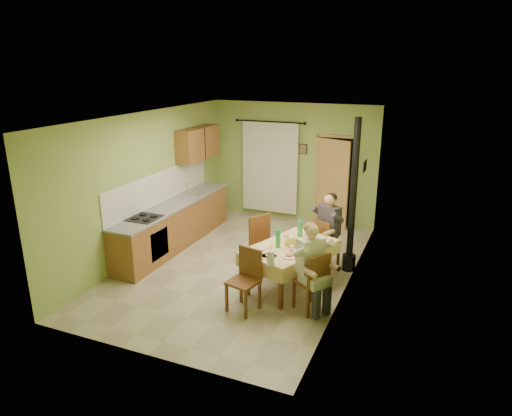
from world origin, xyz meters
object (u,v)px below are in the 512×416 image
at_px(chair_far, 326,252).
at_px(chair_right, 311,293).
at_px(chair_near, 244,293).
at_px(man_right, 312,258).
at_px(man_far, 328,222).
at_px(dining_table, 290,266).
at_px(stove_flue, 352,218).
at_px(chair_left, 265,256).

height_order(chair_far, chair_right, chair_right).
distance_m(chair_near, man_right, 1.18).
bearing_deg(chair_far, man_far, 90.00).
bearing_deg(chair_near, man_far, -97.51).
xyz_separation_m(chair_right, man_far, (-0.18, 1.68, 0.59)).
height_order(chair_near, chair_right, chair_near).
distance_m(chair_far, chair_near, 2.20).
relative_size(chair_far, man_far, 0.67).
distance_m(chair_far, chair_right, 1.68).
relative_size(chair_near, man_right, 0.71).
bearing_deg(dining_table, chair_right, -28.43).
distance_m(man_far, stove_flue, 0.45).
relative_size(chair_far, chair_left, 0.91).
bearing_deg(chair_left, man_right, 82.58).
xyz_separation_m(man_far, man_right, (0.16, -1.67, 0.00)).
distance_m(chair_right, chair_left, 1.57).
bearing_deg(chair_right, dining_table, 78.36).
bearing_deg(chair_far, man_right, -57.62).
bearing_deg(stove_flue, man_right, -99.04).
xyz_separation_m(chair_left, man_right, (1.16, -1.05, 0.59)).
relative_size(chair_right, stove_flue, 0.35).
relative_size(dining_table, stove_flue, 0.66).
height_order(dining_table, chair_left, chair_left).
xyz_separation_m(dining_table, stove_flue, (0.80, 1.06, 0.64)).
height_order(chair_near, chair_left, chair_left).
relative_size(man_right, stove_flue, 0.50).
bearing_deg(dining_table, chair_near, -93.17).
height_order(chair_far, chair_left, chair_left).
xyz_separation_m(chair_near, chair_right, (0.96, 0.39, -0.00)).
height_order(chair_right, man_right, man_right).
xyz_separation_m(man_far, stove_flue, (0.43, -0.01, 0.15)).
height_order(dining_table, chair_far, chair_far).
bearing_deg(dining_table, man_right, -28.63).
bearing_deg(chair_right, man_far, 42.09).
relative_size(dining_table, chair_left, 1.80).
distance_m(chair_right, man_far, 1.79).
distance_m(chair_near, chair_right, 1.03).
distance_m(dining_table, man_right, 0.94).
distance_m(chair_far, stove_flue, 0.85).
relative_size(man_far, stove_flue, 0.50).
distance_m(dining_table, chair_near, 1.07).
bearing_deg(chair_right, man_right, 90.00).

